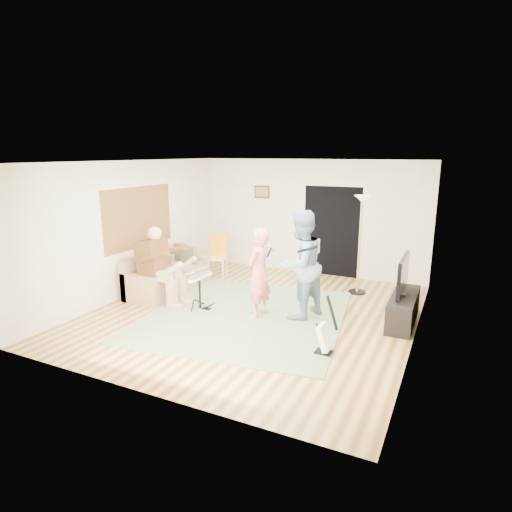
{
  "coord_description": "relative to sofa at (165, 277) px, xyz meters",
  "views": [
    {
      "loc": [
        3.22,
        -6.61,
        2.86
      ],
      "look_at": [
        -0.12,
        0.3,
        0.99
      ],
      "focal_mm": 30.0,
      "sensor_mm": 36.0,
      "label": 1
    }
  ],
  "objects": [
    {
      "name": "area_rug",
      "position": [
        2.2,
        -0.58,
        -0.26
      ],
      "size": [
        3.89,
        4.1,
        0.02
      ],
      "primitive_type": "cube",
      "rotation": [
        0.0,
        0.0,
        0.14
      ],
      "color": "#617E4C",
      "rests_on": "floor"
    },
    {
      "name": "guitar_spare",
      "position": [
        3.92,
        -1.41,
        -0.02
      ],
      "size": [
        0.32,
        0.29,
        0.9
      ],
      "color": "black",
      "rests_on": "floor"
    },
    {
      "name": "singer",
      "position": [
        2.42,
        -0.49,
        0.52
      ],
      "size": [
        0.43,
        0.61,
        1.59
      ],
      "primitive_type": "imported",
      "rotation": [
        0.0,
        0.0,
        -1.65
      ],
      "color": "#EA6566",
      "rests_on": "floor"
    },
    {
      "name": "television",
      "position": [
        4.74,
        0.3,
        0.58
      ],
      "size": [
        0.06,
        1.06,
        0.63
      ],
      "primitive_type": "cube",
      "color": "black",
      "rests_on": "tv_cabinet"
    },
    {
      "name": "tv_cabinet",
      "position": [
        4.79,
        0.3,
        -0.02
      ],
      "size": [
        0.4,
        1.4,
        0.5
      ],
      "primitive_type": "cube",
      "color": "black",
      "rests_on": "floor"
    },
    {
      "name": "sofa",
      "position": [
        0.0,
        0.0,
        0.0
      ],
      "size": [
        0.83,
        2.01,
        0.82
      ],
      "color": "#AA8055",
      "rests_on": "floor"
    },
    {
      "name": "window_blinds",
      "position": [
        -0.45,
        -0.18,
        1.28
      ],
      "size": [
        0.0,
        2.05,
        2.05
      ],
      "primitive_type": "plane",
      "rotation": [
        1.57,
        0.0,
        1.57
      ],
      "color": "#915A2D",
      "rests_on": "walls"
    },
    {
      "name": "walls",
      "position": [
        2.29,
        -0.38,
        1.08
      ],
      "size": [
        5.5,
        6.0,
        2.7
      ],
      "primitive_type": null,
      "color": "silver",
      "rests_on": "floor"
    },
    {
      "name": "guitar_held",
      "position": [
        3.3,
        -0.22,
        1.02
      ],
      "size": [
        0.3,
        0.61,
        0.26
      ],
      "primitive_type": null,
      "rotation": [
        0.0,
        0.0,
        -0.31
      ],
      "color": "white",
      "rests_on": "guitarist"
    },
    {
      "name": "microphone",
      "position": [
        2.62,
        -0.49,
        0.92
      ],
      "size": [
        0.06,
        0.06,
        0.24
      ],
      "primitive_type": null,
      "color": "black",
      "rests_on": "singer"
    },
    {
      "name": "doorway",
      "position": [
        2.84,
        2.61,
        0.78
      ],
      "size": [
        2.1,
        0.0,
        2.1
      ],
      "primitive_type": "plane",
      "rotation": [
        1.57,
        0.0,
        0.0
      ],
      "color": "black",
      "rests_on": "walls"
    },
    {
      "name": "dining_chair",
      "position": [
        0.49,
        1.36,
        0.08
      ],
      "size": [
        0.52,
        0.54,
        0.99
      ],
      "rotation": [
        0.0,
        0.0,
        0.29
      ],
      "color": "beige",
      "rests_on": "floor"
    },
    {
      "name": "guitarist",
      "position": [
        3.1,
        -0.22,
        0.68
      ],
      "size": [
        1.01,
        1.13,
        1.91
      ],
      "primitive_type": "imported",
      "rotation": [
        0.0,
        0.0,
        -1.95
      ],
      "color": "#6D849F",
      "rests_on": "floor"
    },
    {
      "name": "floor",
      "position": [
        2.29,
        -0.38,
        -0.27
      ],
      "size": [
        6.0,
        6.0,
        0.0
      ],
      "primitive_type": "plane",
      "color": "brown",
      "rests_on": "ground"
    },
    {
      "name": "picture_frame",
      "position": [
        1.04,
        2.61,
        1.63
      ],
      "size": [
        0.42,
        0.03,
        0.32
      ],
      "primitive_type": "cube",
      "color": "#3F2314",
      "rests_on": "walls"
    },
    {
      "name": "drummer",
      "position": [
        0.44,
        -0.65,
        0.31
      ],
      "size": [
        0.97,
        0.54,
        1.48
      ],
      "color": "brown",
      "rests_on": "sofa"
    },
    {
      "name": "drum_kit",
      "position": [
        1.29,
        -0.65,
        0.02
      ],
      "size": [
        0.36,
        0.65,
        0.67
      ],
      "color": "black",
      "rests_on": "floor"
    },
    {
      "name": "torchiere_lamp",
      "position": [
        3.72,
        1.57,
        1.12
      ],
      "size": [
        0.36,
        0.36,
        2.02
      ],
      "color": "black",
      "rests_on": "floor"
    },
    {
      "name": "ceiling",
      "position": [
        2.29,
        -0.38,
        2.43
      ],
      "size": [
        6.0,
        6.0,
        0.0
      ],
      "primitive_type": "plane",
      "rotation": [
        3.14,
        0.0,
        0.0
      ],
      "color": "white",
      "rests_on": "walls"
    }
  ]
}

